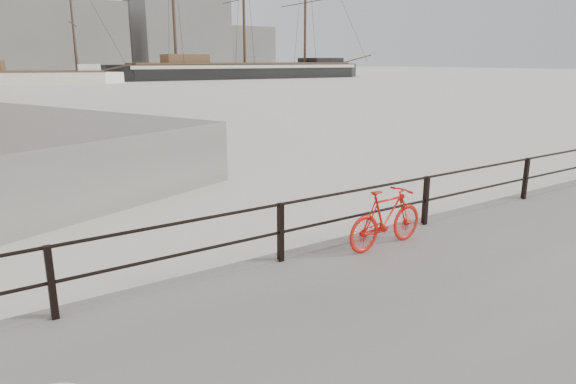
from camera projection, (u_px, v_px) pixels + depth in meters
ground at (417, 238)px, 10.66m from camera, size 400.00×400.00×0.00m
guardrail at (426, 201)px, 10.33m from camera, size 28.00×0.10×1.00m
bicycle at (386, 218)px, 9.08m from camera, size 1.79×0.35×1.07m
snow_mounds at (567, 207)px, 11.14m from camera, size 24.88×2.91×0.38m
barque_black at (245, 79)px, 100.00m from camera, size 61.41×23.96×34.03m
schooner_mid at (34, 84)px, 77.85m from camera, size 30.38×19.63×20.30m
industrial_west at (57, 38)px, 131.47m from camera, size 32.00×18.00×18.00m
industrial_mid at (178, 31)px, 153.73m from camera, size 26.00×20.00×24.00m
industrial_east at (238, 49)px, 171.48m from camera, size 20.00×16.00×14.00m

